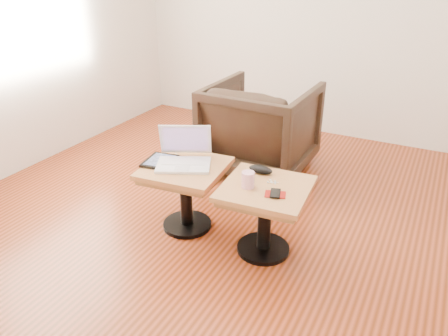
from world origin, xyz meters
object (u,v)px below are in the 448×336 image
at_px(side_table_left, 185,182).
at_px(armchair, 261,128).
at_px(laptop, 184,156).
at_px(striped_cup, 248,180).
at_px(side_table_right, 265,203).

bearing_deg(side_table_left, armchair, 79.80).
xyz_separation_m(laptop, striped_cup, (0.52, -0.11, 0.00)).
bearing_deg(armchair, side_table_right, 115.81).
xyz_separation_m(striped_cup, armchair, (-0.41, 1.15, -0.13)).
bearing_deg(armchair, side_table_left, 86.78).
xyz_separation_m(side_table_right, laptop, (-0.61, 0.05, 0.17)).
bearing_deg(side_table_right, striped_cup, -151.25).
bearing_deg(laptop, armchair, 58.29).
bearing_deg(side_table_right, laptop, 170.82).
relative_size(side_table_right, armchair, 0.65).
bearing_deg(side_table_right, armchair, 110.15).
xyz_separation_m(side_table_left, striped_cup, (0.49, -0.07, 0.17)).
bearing_deg(armchair, striped_cup, 110.68).
bearing_deg(striped_cup, laptop, 167.84).
height_order(side_table_left, striped_cup, striped_cup).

